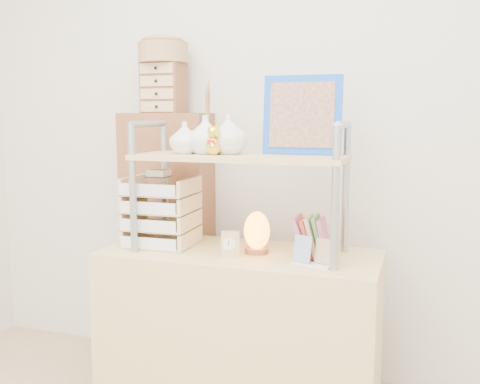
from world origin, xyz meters
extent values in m
cube|color=silver|center=(0.00, 1.70, 1.30)|extent=(3.40, 0.02, 2.60)
cube|color=tan|center=(0.00, 1.20, 0.38)|extent=(1.20, 0.50, 0.75)
cube|color=brown|center=(-0.53, 1.57, 0.68)|extent=(0.46, 0.26, 1.35)
cylinder|color=#91989E|center=(-0.43, 1.05, 1.02)|extent=(0.03, 0.03, 0.55)
cylinder|color=#91989E|center=(-0.43, 1.35, 1.02)|extent=(0.03, 0.03, 0.55)
cylinder|color=#91989E|center=(-0.43, 1.20, 1.30)|extent=(0.03, 0.30, 0.03)
cylinder|color=#91989E|center=(0.43, 1.05, 1.02)|extent=(0.03, 0.03, 0.55)
cylinder|color=#91989E|center=(0.43, 1.35, 1.02)|extent=(0.03, 0.03, 0.55)
cylinder|color=#91989E|center=(0.43, 1.20, 1.30)|extent=(0.03, 0.30, 0.03)
cube|color=tan|center=(0.00, 1.20, 1.16)|extent=(0.90, 0.34, 0.02)
imported|color=silver|center=(-0.24, 1.18, 1.24)|extent=(0.13, 0.13, 0.14)
imported|color=silver|center=(-0.16, 1.20, 1.25)|extent=(0.16, 0.16, 0.17)
imported|color=silver|center=(-0.06, 1.22, 1.26)|extent=(0.16, 0.16, 0.17)
cylinder|color=#224897|center=(-0.18, 1.32, 1.22)|extent=(0.07, 0.07, 0.10)
cube|color=blue|center=(0.24, 1.30, 1.34)|extent=(0.33, 0.06, 0.33)
cube|color=#513425|center=(0.24, 1.29, 1.34)|extent=(0.27, 0.04, 0.27)
cube|color=#B75074|center=(0.37, 1.20, 0.83)|extent=(0.05, 0.12, 0.17)
cube|color=#52974B|center=(0.35, 1.22, 0.83)|extent=(0.06, 0.12, 0.17)
cube|color=tan|center=(0.32, 1.20, 0.83)|extent=(0.06, 0.13, 0.17)
cube|color=#DD5134|center=(0.30, 1.22, 0.83)|extent=(0.07, 0.14, 0.17)
cube|color=#B75074|center=(0.28, 1.20, 0.83)|extent=(0.07, 0.14, 0.17)
cube|color=tan|center=(-0.38, 1.22, 0.76)|extent=(0.29, 0.27, 0.01)
cube|color=white|center=(-0.38, 1.09, 0.78)|extent=(0.26, 0.02, 0.05)
cube|color=tan|center=(-0.38, 1.22, 0.84)|extent=(0.29, 0.27, 0.01)
cube|color=white|center=(-0.38, 1.09, 0.86)|extent=(0.26, 0.02, 0.05)
cube|color=tan|center=(-0.38, 1.22, 0.91)|extent=(0.29, 0.27, 0.01)
cube|color=white|center=(-0.38, 1.09, 0.94)|extent=(0.26, 0.02, 0.05)
cube|color=tan|center=(-0.38, 1.22, 0.99)|extent=(0.29, 0.27, 0.01)
cube|color=white|center=(-0.38, 1.09, 1.02)|extent=(0.26, 0.02, 0.05)
cube|color=beige|center=(-0.38, 1.20, 1.08)|extent=(0.09, 0.09, 0.03)
cylinder|color=brown|center=(0.07, 1.21, 0.76)|extent=(0.10, 0.10, 0.02)
ellipsoid|color=orange|center=(0.07, 1.21, 0.85)|extent=(0.12, 0.11, 0.16)
cube|color=tan|center=(-0.01, 1.11, 0.80)|extent=(0.08, 0.05, 0.11)
cylinder|color=white|center=(-0.01, 1.09, 0.81)|extent=(0.05, 0.02, 0.05)
cube|color=white|center=(0.34, 1.09, 0.75)|extent=(0.17, 0.09, 0.01)
cube|color=navy|center=(0.30, 1.09, 0.81)|extent=(0.08, 0.05, 0.11)
cube|color=tan|center=(0.38, 1.10, 0.81)|extent=(0.08, 0.04, 0.10)
cube|color=brown|center=(-0.53, 1.55, 1.48)|extent=(0.20, 0.15, 0.25)
cube|color=tan|center=(-0.53, 1.47, 1.38)|extent=(0.18, 0.01, 0.05)
cube|color=tan|center=(-0.53, 1.47, 1.44)|extent=(0.18, 0.01, 0.05)
cube|color=tan|center=(-0.53, 1.47, 1.51)|extent=(0.18, 0.01, 0.05)
cube|color=tan|center=(-0.53, 1.47, 1.57)|extent=(0.18, 0.01, 0.05)
cylinder|color=olive|center=(-0.53, 1.55, 1.65)|extent=(0.25, 0.25, 0.10)
camera|label=1|loc=(0.73, -0.94, 1.33)|focal=40.00mm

